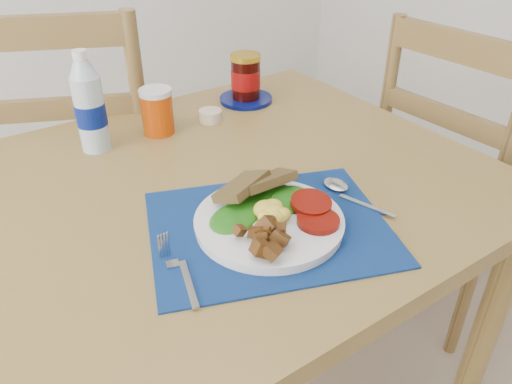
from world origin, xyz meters
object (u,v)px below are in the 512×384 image
at_px(chair_far, 78,144).
at_px(juice_glass, 157,113).
at_px(chair_end, 458,154).
at_px(water_bottle, 90,107).
at_px(jam_on_saucer, 246,81).
at_px(breakfast_plate, 268,220).

bearing_deg(chair_far, juice_glass, 133.39).
height_order(chair_far, chair_end, chair_far).
bearing_deg(juice_glass, chair_end, -20.90).
height_order(water_bottle, jam_on_saucer, water_bottle).
bearing_deg(water_bottle, chair_far, 83.92).
distance_m(chair_end, water_bottle, 1.02).
xyz_separation_m(chair_far, jam_on_saucer, (0.39, -0.29, 0.20)).
relative_size(chair_far, jam_on_saucer, 8.58).
relative_size(breakfast_plate, juice_glass, 2.50).
bearing_deg(juice_glass, water_bottle, 178.02).
relative_size(chair_far, water_bottle, 5.47).
xyz_separation_m(chair_end, breakfast_plate, (-0.80, -0.16, 0.18)).
xyz_separation_m(chair_far, breakfast_plate, (0.10, -0.80, 0.16)).
height_order(juice_glass, jam_on_saucer, jam_on_saucer).
bearing_deg(chair_far, jam_on_saucer, 168.10).
bearing_deg(jam_on_saucer, chair_far, 143.50).
distance_m(water_bottle, juice_glass, 0.16).
relative_size(water_bottle, juice_glass, 2.18).
xyz_separation_m(breakfast_plate, water_bottle, (-0.14, 0.47, 0.08)).
height_order(chair_far, breakfast_plate, chair_far).
relative_size(chair_far, chair_end, 1.05).
bearing_deg(chair_far, chair_end, 169.25).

